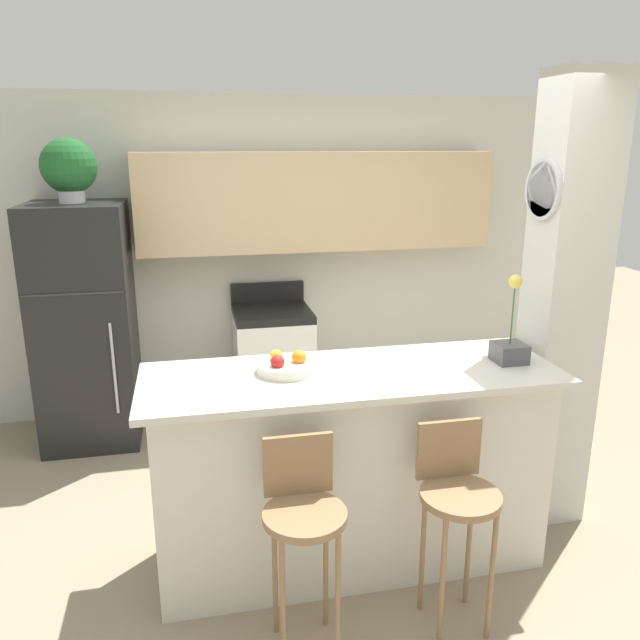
{
  "coord_description": "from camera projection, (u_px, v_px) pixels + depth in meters",
  "views": [
    {
      "loc": [
        -0.76,
        -2.82,
        2.17
      ],
      "look_at": [
        0.0,
        0.78,
        1.13
      ],
      "focal_mm": 35.0,
      "sensor_mm": 36.0,
      "label": 1
    }
  ],
  "objects": [
    {
      "name": "fruit_bowl",
      "position": [
        286.0,
        366.0,
        3.1
      ],
      "size": [
        0.29,
        0.29,
        0.11
      ],
      "color": "silver",
      "rests_on": "counter_bar"
    },
    {
      "name": "pillar_right",
      "position": [
        562.0,
        308.0,
        3.49
      ],
      "size": [
        0.38,
        0.32,
        2.55
      ],
      "color": "silver",
      "rests_on": "ground_plane"
    },
    {
      "name": "refrigerator",
      "position": [
        86.0,
        325.0,
        4.57
      ],
      "size": [
        0.68,
        0.74,
        1.77
      ],
      "color": "black",
      "rests_on": "ground_plane"
    },
    {
      "name": "potted_plant_on_fridge",
      "position": [
        69.0,
        168.0,
        4.27
      ],
      "size": [
        0.38,
        0.38,
        0.44
      ],
      "color": "silver",
      "rests_on": "refrigerator"
    },
    {
      "name": "ground_plane",
      "position": [
        350.0,
        557.0,
        3.4
      ],
      "size": [
        14.0,
        14.0,
        0.0
      ],
      "primitive_type": "plane",
      "color": "gray"
    },
    {
      "name": "bar_stool_left",
      "position": [
        303.0,
        516.0,
        2.66
      ],
      "size": [
        0.36,
        0.36,
        0.97
      ],
      "color": "olive",
      "rests_on": "ground_plane"
    },
    {
      "name": "orchid_vase",
      "position": [
        510.0,
        344.0,
        3.22
      ],
      "size": [
        0.16,
        0.16,
        0.46
      ],
      "color": "#4C4C51",
      "rests_on": "counter_bar"
    },
    {
      "name": "stove_range",
      "position": [
        273.0,
        363.0,
        5.04
      ],
      "size": [
        0.6,
        0.6,
        1.07
      ],
      "color": "white",
      "rests_on": "ground_plane"
    },
    {
      "name": "counter_bar",
      "position": [
        351.0,
        468.0,
        3.25
      ],
      "size": [
        2.09,
        0.71,
        1.07
      ],
      "color": "silver",
      "rests_on": "ground_plane"
    },
    {
      "name": "wall_back",
      "position": [
        297.0,
        232.0,
        5.05
      ],
      "size": [
        5.6,
        0.38,
        2.55
      ],
      "color": "silver",
      "rests_on": "ground_plane"
    },
    {
      "name": "bar_stool_right",
      "position": [
        457.0,
        497.0,
        2.8
      ],
      "size": [
        0.36,
        0.36,
        0.97
      ],
      "color": "olive",
      "rests_on": "ground_plane"
    }
  ]
}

